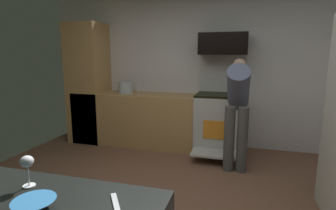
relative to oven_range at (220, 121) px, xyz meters
name	(u,v)px	position (x,y,z in m)	size (l,w,h in m)	color
wall_back	(196,70)	(-0.46, 0.37, 0.79)	(5.20, 0.12, 2.60)	silver
lower_cabinet_run	(141,119)	(-1.36, 0.01, -0.06)	(2.40, 0.60, 0.90)	tan
cabinet_column	(89,83)	(-2.36, 0.01, 0.54)	(0.60, 0.60, 2.10)	tan
oven_range	(220,121)	(0.00, 0.00, 0.00)	(0.76, 0.98, 1.56)	beige
microwave	(223,44)	(0.00, 0.09, 1.21)	(0.74, 0.38, 0.33)	black
person_cook	(237,103)	(0.27, -0.53, 0.39)	(0.31, 0.72, 1.50)	#4C4C4C
mixing_bowl_prep	(34,205)	(-0.51, -3.38, 0.41)	(0.18, 0.18, 0.05)	teal
wine_glass_extra	(27,164)	(-0.69, -3.22, 0.51)	(0.06, 0.06, 0.16)	silver
knife_paring	(117,207)	(-0.18, -3.28, 0.39)	(0.23, 0.02, 0.01)	#B7BABF
stock_pot	(126,88)	(-1.64, 0.01, 0.48)	(0.25, 0.25, 0.20)	#B0BFC7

